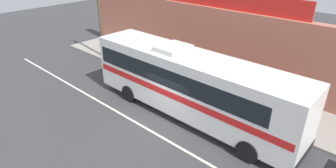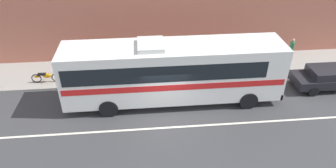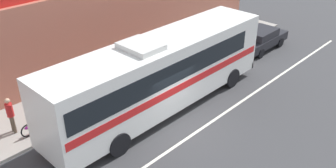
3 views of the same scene
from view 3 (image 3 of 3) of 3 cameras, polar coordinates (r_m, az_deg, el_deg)
name	(u,v)px [view 3 (image 3 of 3)]	position (r m, az deg, el deg)	size (l,w,h in m)	color
ground_plane	(180,127)	(16.55, 1.94, -6.71)	(70.00, 70.00, 0.00)	#3A3A3D
sidewalk_slab	(109,86)	(19.79, -9.32, -0.39)	(30.00, 3.60, 0.14)	gray
storefront_facade	(81,36)	(20.44, -13.59, 7.38)	(30.00, 0.70, 4.80)	#B26651
road_center_stripe	(194,134)	(16.13, 4.07, -7.83)	(30.00, 0.14, 0.01)	silver
intercity_bus	(160,71)	(16.74, -1.23, 2.04)	(12.26, 2.66, 3.78)	white
parked_car	(260,38)	(24.77, 14.31, 6.97)	(4.26, 1.85, 1.37)	black
motorcycle_orange	(41,122)	(16.77, -19.42, -5.70)	(1.93, 0.56, 0.94)	black
pedestrian_far_left	(10,113)	(16.82, -23.58, -4.18)	(0.30, 0.48, 1.69)	brown
pedestrian_near_shop	(211,24)	(25.63, 6.85, 9.37)	(0.30, 0.48, 1.71)	black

